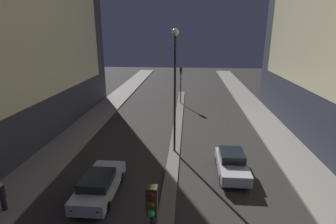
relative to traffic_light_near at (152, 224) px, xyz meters
name	(u,v)px	position (x,y,z in m)	size (l,w,h in m)	color
median_strip	(176,138)	(0.00, 14.94, -3.48)	(0.86, 36.18, 0.11)	#66605B
traffic_light_near	(152,224)	(0.00, 0.00, 0.00)	(0.32, 0.42, 4.67)	black
traffic_light_mid	(181,77)	(0.00, 26.33, 0.00)	(0.32, 0.42, 4.67)	black
street_lamp	(175,74)	(0.00, 12.20, 2.53)	(0.50, 0.50, 9.08)	black
car_left_lane	(99,184)	(-3.91, 6.15, -2.78)	(1.87, 4.67, 1.45)	#B2B2B7
car_right_lane	(232,164)	(3.91, 9.20, -2.77)	(1.79, 4.14, 1.50)	#B2B2B7
pedestrian_on_left_sidewalk	(2,196)	(-8.36, 4.40, -2.57)	(0.33, 0.33, 1.55)	black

